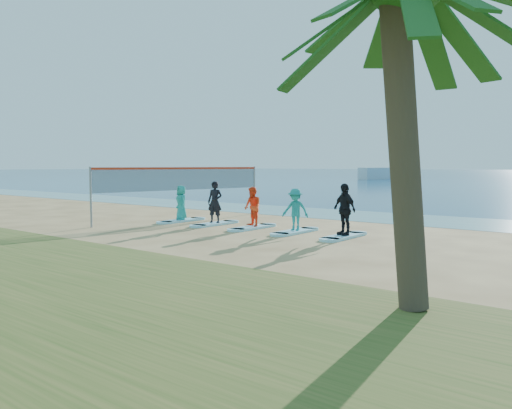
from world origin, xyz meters
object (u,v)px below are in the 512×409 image
Objects in this scene: boat_offshore_a at (378,179)px; surfboard_2 at (253,227)px; volleyball_net at (183,179)px; surfboard_4 at (344,236)px; student_2 at (253,207)px; surfboard_3 at (295,232)px; student_0 at (181,203)px; student_3 at (295,210)px; surfboard_1 at (215,224)px; student_1 at (215,202)px; student_4 at (344,209)px; surfboard_0 at (182,220)px.

boat_offshore_a reaches higher than surfboard_2.
surfboard_4 is at bearing -4.06° from volleyball_net.
boat_offshore_a is at bearing 132.21° from student_2.
volleyball_net is 9.02m from surfboard_4.
student_2 is at bearing 180.00° from surfboard_3.
volleyball_net reaches higher than surfboard_2.
student_0 is 4.21m from surfboard_2.
surfboard_3 is 1.38× the size of student_3.
surfboard_1 is (2.07, 0.00, -0.82)m from student_0.
surfboard_1 is 2.07m from surfboard_2.
surfboard_1 is at bearing 0.00° from student_1.
student_4 is (2.07, 0.00, 0.12)m from student_3.
student_4 is (6.20, 0.00, 0.02)m from student_1.
student_4 reaches higher than student_1.
volleyball_net is 4.07× the size of surfboard_0.
student_1 is (0.00, 0.00, 0.94)m from surfboard_1.
student_2 is at bearing 166.46° from student_3.
student_0 reaches higher than surfboard_3.
student_1 is at bearing 166.46° from student_3.
student_2 reaches higher than boat_offshore_a.
student_1 reaches higher than student_0.
volleyball_net reaches higher than student_3.
surfboard_1 is 1.00× the size of surfboard_2.
surfboard_4 is at bearing 21.76° from student_2.
surfboard_0 is 1.38× the size of student_2.
volleyball_net is 5.07m from surfboard_2.
surfboard_3 is (6.20, 0.00, -0.82)m from student_0.
student_4 is at bearing 0.00° from surfboard_1.
boat_offshore_a is at bearing 91.67° from student_1.
student_2 is (4.13, 0.00, 0.02)m from student_0.
surfboard_3 and surfboard_4 have the same top height.
volleyball_net reaches higher than surfboard_1.
volleyball_net is 73.11m from boat_offshore_a.
student_1 is 1.12× the size of student_3.
student_3 is at bearing -157.39° from student_4.
volleyball_net reaches higher than student_4.
surfboard_1 is 4.13m from surfboard_3.
student_0 is at bearing 162.71° from student_1.
student_4 is at bearing -13.54° from student_3.
surfboard_3 is (2.07, 0.00, -0.84)m from student_2.
volleyball_net is at bearing -165.86° from student_2.
surfboard_0 is at bearing -157.39° from student_4.
student_0 is 0.71× the size of surfboard_3.
volleyball_net is 5.62× the size of student_3.
surfboard_0 is 1.00× the size of surfboard_3.
surfboard_4 is 1.20× the size of student_4.
student_2 reaches higher than surfboard_1.
student_1 is at bearing 180.00° from surfboard_2.
surfboard_0 is at bearing 180.00° from surfboard_1.
volleyball_net is 4.82m from student_2.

